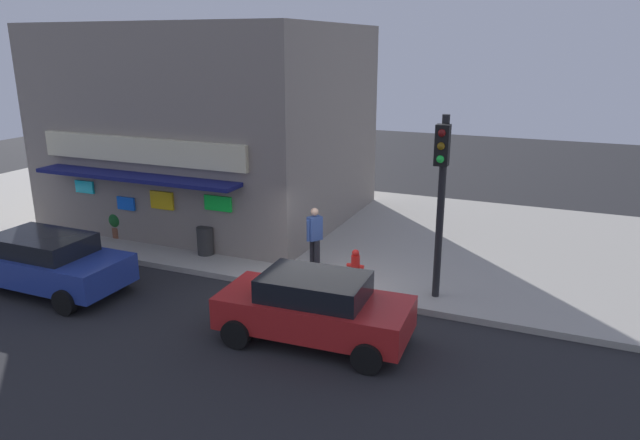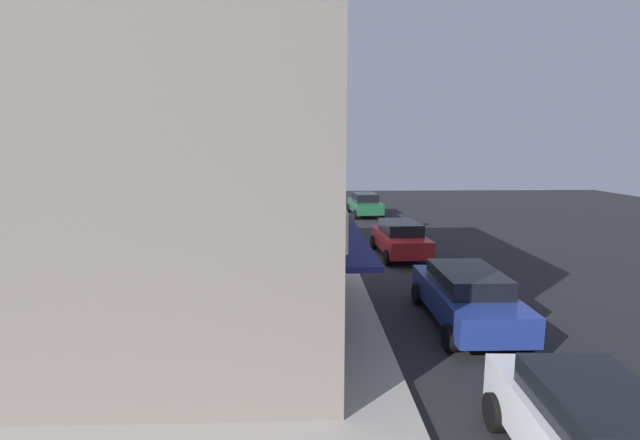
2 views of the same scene
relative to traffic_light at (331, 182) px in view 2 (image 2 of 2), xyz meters
The scene contains 13 objects.
ground_plane 4.27m from the traffic_light, 165.04° to the right, with size 59.45×59.45×0.00m, color #232326.
sidewalk 6.20m from the traffic_light, 121.64° to the left, with size 39.63×10.75×0.17m, color #A39E93.
corner_building 10.30m from the traffic_light, 153.68° to the left, with size 9.74×8.88×6.72m.
traffic_light is the anchor object (origin of this frame).
fire_hydrant 3.40m from the traffic_light, 169.87° to the left, with size 0.48×0.24×0.83m.
trash_can 7.49m from the traffic_light, behind, with size 0.50×0.50×0.84m, color #2D2D2D.
pedestrian 4.08m from the traffic_light, behind, with size 0.41×0.49×1.78m.
potted_plant_by_doorway 12.79m from the traffic_light, behind, with size 0.69×0.69×1.08m.
potted_plant_by_window 10.91m from the traffic_light, behind, with size 0.58×0.58×0.88m.
parked_car_white 16.01m from the traffic_light, 169.96° to the right, with size 4.01×2.12×1.56m.
parked_car_green 10.30m from the traffic_light, 16.92° to the right, with size 4.46×2.18×1.55m.
parked_car_red 4.22m from the traffic_light, 124.44° to the right, with size 4.22×2.13×1.53m.
parked_car_blue 10.37m from the traffic_light, 162.01° to the right, with size 4.57×2.13×1.52m.
Camera 2 is at (-18.22, 1.98, 4.79)m, focal length 25.22 mm.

